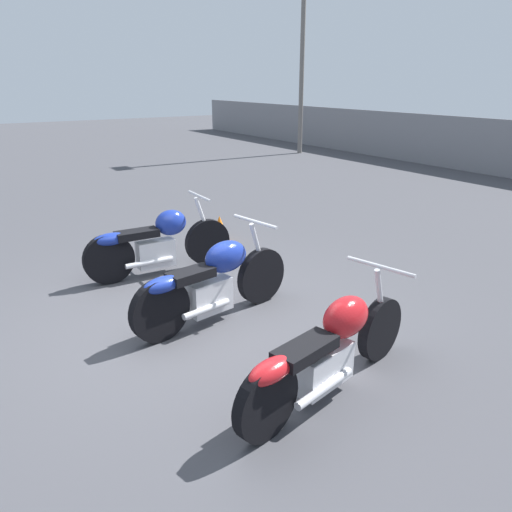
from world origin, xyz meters
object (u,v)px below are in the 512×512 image
motorcycle_slot_0 (158,243)px  light_pole_left (303,30)px  motorcycle_slot_1 (213,282)px  traffic_cone_near (220,229)px  motorcycle_slot_2 (329,350)px

motorcycle_slot_0 → light_pole_left: bearing=135.4°
motorcycle_slot_1 → traffic_cone_near: (-2.46, 1.44, -0.24)m
motorcycle_slot_2 → traffic_cone_near: 4.41m
light_pole_left → traffic_cone_near: 11.42m
motorcycle_slot_0 → motorcycle_slot_1: bearing=0.5°
motorcycle_slot_1 → motorcycle_slot_2: motorcycle_slot_1 is taller
motorcycle_slot_2 → traffic_cone_near: size_ratio=4.99×
motorcycle_slot_2 → motorcycle_slot_1: bearing=171.6°
motorcycle_slot_0 → traffic_cone_near: size_ratio=4.80×
motorcycle_slot_1 → motorcycle_slot_2: bearing=-4.9°
motorcycle_slot_0 → motorcycle_slot_1: 1.65m
light_pole_left → traffic_cone_near: bearing=-44.6°
motorcycle_slot_0 → motorcycle_slot_1: motorcycle_slot_1 is taller
motorcycle_slot_0 → motorcycle_slot_1: size_ratio=1.01×
motorcycle_slot_1 → light_pole_left: bearing=128.8°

